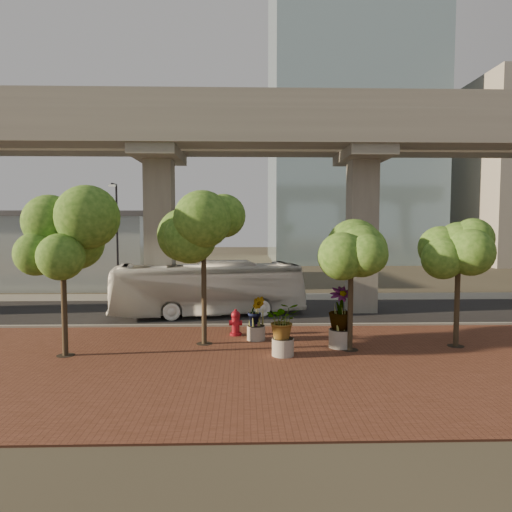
{
  "coord_description": "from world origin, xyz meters",
  "views": [
    {
      "loc": [
        -1.04,
        -25.06,
        5.27
      ],
      "look_at": [
        -0.36,
        0.5,
        3.48
      ],
      "focal_mm": 32.0,
      "sensor_mm": 36.0,
      "label": 1
    }
  ],
  "objects": [
    {
      "name": "transit_bus",
      "position": [
        -3.1,
        1.04,
        1.54
      ],
      "size": [
        11.32,
        4.52,
        3.08
      ],
      "primitive_type": "imported",
      "rotation": [
        0.0,
        0.0,
        1.75
      ],
      "color": "white",
      "rests_on": "ground"
    },
    {
      "name": "streetlamp_west",
      "position": [
        -9.54,
        5.62,
        4.61
      ],
      "size": [
        0.39,
        1.14,
        7.89
      ],
      "color": "#2D2C31",
      "rests_on": "ground"
    },
    {
      "name": "street_tree_near_east",
      "position": [
        3.35,
        -6.56,
        4.49
      ],
      "size": [
        3.75,
        3.75,
        6.16
      ],
      "color": "#403524",
      "rests_on": "ground"
    },
    {
      "name": "curb_strip",
      "position": [
        0.0,
        -2.0,
        0.08
      ],
      "size": [
        70.0,
        0.25,
        0.16
      ],
      "primitive_type": "cube",
      "color": "gray",
      "rests_on": "ground"
    },
    {
      "name": "fire_hydrant",
      "position": [
        -1.44,
        -3.92,
        0.65
      ],
      "size": [
        0.61,
        0.55,
        1.23
      ],
      "color": "maroon",
      "rests_on": "ground"
    },
    {
      "name": "planter_right",
      "position": [
        3.04,
        -6.14,
        1.61
      ],
      "size": [
        2.4,
        2.4,
        2.56
      ],
      "color": "#A69F96",
      "rests_on": "ground"
    },
    {
      "name": "asphalt_road",
      "position": [
        0.0,
        2.0,
        0.02
      ],
      "size": [
        90.0,
        8.0,
        0.04
      ],
      "primitive_type": "cube",
      "color": "black",
      "rests_on": "ground"
    },
    {
      "name": "ground",
      "position": [
        0.0,
        0.0,
        0.0
      ],
      "size": [
        160.0,
        160.0,
        0.0
      ],
      "primitive_type": "plane",
      "color": "#373328",
      "rests_on": "ground"
    },
    {
      "name": "street_tree_far_west",
      "position": [
        -8.14,
        -7.07,
        4.58
      ],
      "size": [
        4.03,
        4.03,
        6.38
      ],
      "color": "#403524",
      "rests_on": "ground"
    },
    {
      "name": "planter_left",
      "position": [
        -0.5,
        -4.82,
        1.28
      ],
      "size": [
        1.82,
        1.82,
        2.0
      ],
      "color": "gray",
      "rests_on": "ground"
    },
    {
      "name": "station_pavilion",
      "position": [
        -20.0,
        16.0,
        3.22
      ],
      "size": [
        23.0,
        13.0,
        6.3
      ],
      "color": "#A0B1B7",
      "rests_on": "ground"
    },
    {
      "name": "street_tree_far_east",
      "position": [
        8.02,
        -6.11,
        4.18
      ],
      "size": [
        3.36,
        3.36,
        5.67
      ],
      "color": "#403524",
      "rests_on": "ground"
    },
    {
      "name": "brick_plaza",
      "position": [
        0.0,
        -8.0,
        0.03
      ],
      "size": [
        70.0,
        13.0,
        0.06
      ],
      "primitive_type": "cube",
      "color": "brown",
      "rests_on": "ground"
    },
    {
      "name": "far_sidewalk",
      "position": [
        0.0,
        7.5,
        0.03
      ],
      "size": [
        90.0,
        3.0,
        0.06
      ],
      "primitive_type": "cube",
      "color": "gray",
      "rests_on": "ground"
    },
    {
      "name": "street_tree_near_west",
      "position": [
        -2.78,
        -5.42,
        4.95
      ],
      "size": [
        3.63,
        3.63,
        6.56
      ],
      "color": "#403524",
      "rests_on": "ground"
    },
    {
      "name": "planter_front",
      "position": [
        0.5,
        -7.3,
        1.36
      ],
      "size": [
        1.95,
        1.95,
        2.15
      ],
      "color": "#A09991",
      "rests_on": "ground"
    },
    {
      "name": "streetlamp_east",
      "position": [
        6.92,
        5.62,
        4.66
      ],
      "size": [
        0.4,
        1.16,
        7.98
      ],
      "color": "#2D2D32",
      "rests_on": "ground"
    },
    {
      "name": "transit_viaduct",
      "position": [
        0.0,
        2.0,
        7.29
      ],
      "size": [
        72.0,
        5.6,
        12.4
      ],
      "color": "gray",
      "rests_on": "ground"
    }
  ]
}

